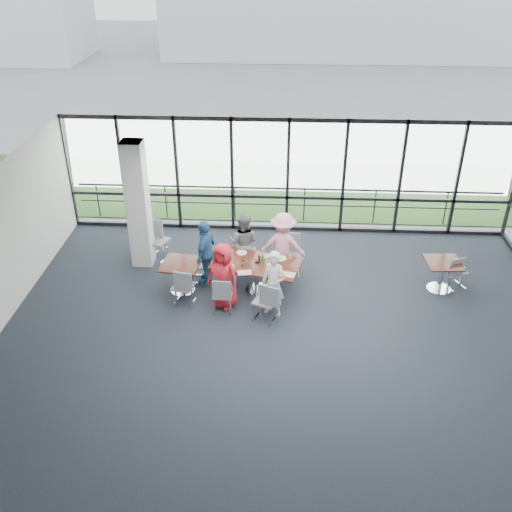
# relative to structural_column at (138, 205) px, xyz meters

# --- Properties ---
(floor) EXTENTS (12.00, 10.00, 0.02)m
(floor) POSITION_rel_structural_column_xyz_m (3.60, -3.00, -1.61)
(floor) COLOR #212730
(floor) RESTS_ON ground
(ceiling) EXTENTS (12.00, 10.00, 0.04)m
(ceiling) POSITION_rel_structural_column_xyz_m (3.60, -3.00, 1.60)
(ceiling) COLOR silver
(ceiling) RESTS_ON ground
(wall_front) EXTENTS (12.00, 0.10, 3.20)m
(wall_front) POSITION_rel_structural_column_xyz_m (3.60, -8.00, 0.00)
(wall_front) COLOR silver
(wall_front) RESTS_ON ground
(curtain_wall_back) EXTENTS (12.00, 0.10, 3.20)m
(curtain_wall_back) POSITION_rel_structural_column_xyz_m (3.60, 2.00, 0.00)
(curtain_wall_back) COLOR white
(curtain_wall_back) RESTS_ON ground
(structural_column) EXTENTS (0.50, 0.50, 3.20)m
(structural_column) POSITION_rel_structural_column_xyz_m (0.00, 0.00, 0.00)
(structural_column) COLOR white
(structural_column) RESTS_ON ground
(apron) EXTENTS (80.00, 70.00, 0.02)m
(apron) POSITION_rel_structural_column_xyz_m (3.60, 7.00, -1.62)
(apron) COLOR gray
(apron) RESTS_ON ground
(grass_strip) EXTENTS (80.00, 5.00, 0.01)m
(grass_strip) POSITION_rel_structural_column_xyz_m (3.60, 5.00, -1.59)
(grass_strip) COLOR #345323
(grass_strip) RESTS_ON ground
(hangar_main) EXTENTS (24.00, 10.00, 6.00)m
(hangar_main) POSITION_rel_structural_column_xyz_m (7.60, 29.00, 1.40)
(hangar_main) COLOR silver
(hangar_main) RESTS_ON ground
(hangar_aux) EXTENTS (10.00, 6.00, 4.00)m
(hangar_aux) POSITION_rel_structural_column_xyz_m (-14.40, 25.00, 0.40)
(hangar_aux) COLOR silver
(hangar_aux) RESTS_ON ground
(guard_rail) EXTENTS (12.00, 0.06, 0.06)m
(guard_rail) POSITION_rel_structural_column_xyz_m (3.60, 2.60, -1.10)
(guard_rail) COLOR #2D2D33
(guard_rail) RESTS_ON ground
(main_table) EXTENTS (2.17, 1.54, 0.75)m
(main_table) POSITION_rel_structural_column_xyz_m (2.93, -1.13, -0.97)
(main_table) COLOR #3A1511
(main_table) RESTS_ON ground
(side_table_left) EXTENTS (0.96, 0.96, 0.75)m
(side_table_left) POSITION_rel_structural_column_xyz_m (1.20, -1.26, -0.97)
(side_table_left) COLOR #3A1511
(side_table_left) RESTS_ON ground
(side_table_right) EXTENTS (0.84, 0.84, 0.75)m
(side_table_right) POSITION_rel_structural_column_xyz_m (7.23, -0.87, -0.98)
(side_table_right) COLOR #3A1511
(side_table_right) RESTS_ON ground
(diner_near_left) EXTENTS (0.91, 0.79, 1.57)m
(diner_near_left) POSITION_rel_structural_column_xyz_m (2.23, -1.80, -0.82)
(diner_near_left) COLOR red
(diner_near_left) RESTS_ON ground
(diner_near_right) EXTENTS (0.69, 0.62, 1.54)m
(diner_near_right) POSITION_rel_structural_column_xyz_m (3.34, -2.05, -0.83)
(diner_near_right) COLOR silver
(diner_near_right) RESTS_ON ground
(diner_far_left) EXTENTS (0.84, 0.63, 1.54)m
(diner_far_left) POSITION_rel_structural_column_xyz_m (2.57, -0.24, -0.83)
(diner_far_left) COLOR slate
(diner_far_left) RESTS_ON ground
(diner_far_right) EXTENTS (1.14, 0.68, 1.67)m
(diner_far_right) POSITION_rel_structural_column_xyz_m (3.52, -0.43, -0.77)
(diner_far_right) COLOR pink
(diner_far_right) RESTS_ON ground
(diner_end) EXTENTS (0.73, 1.04, 1.62)m
(diner_end) POSITION_rel_structural_column_xyz_m (1.72, -0.82, -0.79)
(diner_end) COLOR #2A5D90
(diner_end) RESTS_ON ground
(chair_main_nl) EXTENTS (0.43, 0.43, 0.86)m
(chair_main_nl) POSITION_rel_structural_column_xyz_m (2.22, -1.98, -1.17)
(chair_main_nl) COLOR gray
(chair_main_nl) RESTS_ON ground
(chair_main_nr) EXTENTS (0.61, 0.61, 0.94)m
(chair_main_nr) POSITION_rel_structural_column_xyz_m (3.17, -2.26, -1.13)
(chair_main_nr) COLOR gray
(chair_main_nr) RESTS_ON ground
(chair_main_fl) EXTENTS (0.46, 0.46, 0.84)m
(chair_main_fl) POSITION_rel_structural_column_xyz_m (2.62, -0.03, -1.18)
(chair_main_fl) COLOR gray
(chair_main_fl) RESTS_ON ground
(chair_main_fr) EXTENTS (0.51, 0.51, 0.99)m
(chair_main_fr) POSITION_rel_structural_column_xyz_m (3.72, -0.33, -1.11)
(chair_main_fr) COLOR gray
(chair_main_fr) RESTS_ON ground
(chair_main_end) EXTENTS (0.41, 0.41, 0.83)m
(chair_main_end) POSITION_rel_structural_column_xyz_m (1.58, -0.75, -1.18)
(chair_main_end) COLOR gray
(chair_main_end) RESTS_ON ground
(chair_spare_la) EXTENTS (0.53, 0.53, 0.91)m
(chair_spare_la) POSITION_rel_structural_column_xyz_m (1.31, -1.76, -1.14)
(chair_spare_la) COLOR gray
(chair_spare_la) RESTS_ON ground
(chair_spare_lb) EXTENTS (0.64, 0.64, 0.99)m
(chair_spare_lb) POSITION_rel_structural_column_xyz_m (0.34, 0.24, -1.10)
(chair_spare_lb) COLOR gray
(chair_spare_lb) RESTS_ON ground
(chair_spare_r) EXTENTS (0.54, 0.54, 0.84)m
(chair_spare_r) POSITION_rel_structural_column_xyz_m (7.62, -0.73, -1.18)
(chair_spare_r) COLOR gray
(chair_spare_r) RESTS_ON ground
(plate_nl) EXTENTS (0.27, 0.27, 0.01)m
(plate_nl) POSITION_rel_structural_column_xyz_m (2.30, -1.34, -0.84)
(plate_nl) COLOR white
(plate_nl) RESTS_ON main_table
(plate_nr) EXTENTS (0.25, 0.25, 0.01)m
(plate_nr) POSITION_rel_structural_column_xyz_m (3.39, -1.58, -0.84)
(plate_nr) COLOR white
(plate_nr) RESTS_ON main_table
(plate_fl) EXTENTS (0.25, 0.25, 0.01)m
(plate_fl) POSITION_rel_structural_column_xyz_m (2.56, -0.70, -0.84)
(plate_fl) COLOR white
(plate_fl) RESTS_ON main_table
(plate_fr) EXTENTS (0.28, 0.28, 0.01)m
(plate_fr) POSITION_rel_structural_column_xyz_m (3.47, -0.91, -0.84)
(plate_fr) COLOR white
(plate_fr) RESTS_ON main_table
(plate_end) EXTENTS (0.26, 0.26, 0.01)m
(plate_end) POSITION_rel_structural_column_xyz_m (2.13, -0.96, -0.84)
(plate_end) COLOR white
(plate_end) RESTS_ON main_table
(tumbler_a) EXTENTS (0.06, 0.06, 0.13)m
(tumbler_a) POSITION_rel_structural_column_xyz_m (2.63, -1.29, -0.79)
(tumbler_a) COLOR white
(tumbler_a) RESTS_ON main_table
(tumbler_b) EXTENTS (0.06, 0.06, 0.13)m
(tumbler_b) POSITION_rel_structural_column_xyz_m (3.18, -1.39, -0.79)
(tumbler_b) COLOR white
(tumbler_b) RESTS_ON main_table
(tumbler_c) EXTENTS (0.07, 0.07, 0.14)m
(tumbler_c) POSITION_rel_structural_column_xyz_m (3.07, -0.94, -0.78)
(tumbler_c) COLOR white
(tumbler_c) RESTS_ON main_table
(tumbler_d) EXTENTS (0.07, 0.07, 0.15)m
(tumbler_d) POSITION_rel_structural_column_xyz_m (2.26, -1.15, -0.78)
(tumbler_d) COLOR white
(tumbler_d) RESTS_ON main_table
(menu_a) EXTENTS (0.34, 0.27, 0.00)m
(menu_a) POSITION_rel_structural_column_xyz_m (2.68, -1.58, -0.85)
(menu_a) COLOR silver
(menu_a) RESTS_ON main_table
(menu_b) EXTENTS (0.37, 0.30, 0.00)m
(menu_b) POSITION_rel_structural_column_xyz_m (3.64, -1.61, -0.85)
(menu_b) COLOR silver
(menu_b) RESTS_ON main_table
(menu_c) EXTENTS (0.32, 0.26, 0.00)m
(menu_c) POSITION_rel_structural_column_xyz_m (3.15, -0.82, -0.85)
(menu_c) COLOR silver
(menu_c) RESTS_ON main_table
(condiment_caddy) EXTENTS (0.10, 0.07, 0.04)m
(condiment_caddy) POSITION_rel_structural_column_xyz_m (2.94, -1.13, -0.83)
(condiment_caddy) COLOR black
(condiment_caddy) RESTS_ON main_table
(ketchup_bottle) EXTENTS (0.06, 0.06, 0.18)m
(ketchup_bottle) POSITION_rel_structural_column_xyz_m (2.99, -1.09, -0.76)
(ketchup_bottle) COLOR #94010C
(ketchup_bottle) RESTS_ON main_table
(green_bottle) EXTENTS (0.05, 0.05, 0.20)m
(green_bottle) POSITION_rel_structural_column_xyz_m (3.06, -1.11, -0.75)
(green_bottle) COLOR #1B6E1E
(green_bottle) RESTS_ON main_table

